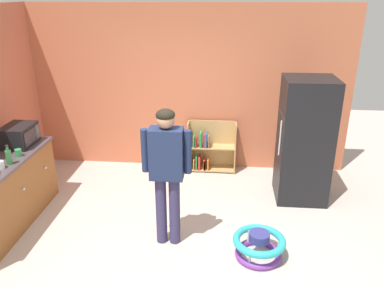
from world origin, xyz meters
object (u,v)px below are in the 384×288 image
green_cup (18,153)px  refrigerator (304,141)px  baby_walker (259,245)px  bookshelf (208,149)px  microwave (19,135)px  standing_person (167,166)px  kitchen_counter (1,196)px  white_cup (1,165)px  green_glass_bottle (9,157)px

green_cup → refrigerator: bearing=13.6°
baby_walker → green_cup: (-3.03, 0.58, 0.79)m
bookshelf → microwave: (-2.51, -1.34, 0.67)m
standing_person → kitchen_counter: bearing=176.4°
baby_walker → white_cup: 3.16m
baby_walker → microwave: size_ratio=1.26×
bookshelf → microwave: size_ratio=1.77×
baby_walker → green_glass_bottle: size_ratio=2.46×
bookshelf → baby_walker: bookshelf is taller
standing_person → microwave: 2.25m
standing_person → baby_walker: bearing=-10.9°
green_glass_bottle → baby_walker: bearing=-6.3°
refrigerator → baby_walker: bearing=-115.3°
baby_walker → standing_person: bearing=169.1°
refrigerator → green_glass_bottle: (-3.71, -1.14, 0.11)m
green_glass_bottle → white_cup: bearing=-107.9°
green_glass_bottle → green_cup: (-0.02, 0.24, -0.05)m
green_glass_bottle → white_cup: green_glass_bottle is taller
kitchen_counter → microwave: (0.02, 0.61, 0.59)m
refrigerator → microwave: refrigerator is taller
white_cup → kitchen_counter: bearing=141.2°
standing_person → white_cup: size_ratio=17.72×
white_cup → baby_walker: bearing=-3.9°
refrigerator → green_glass_bottle: bearing=-162.9°
microwave → green_glass_bottle: (0.19, -0.61, -0.04)m
refrigerator → green_cup: size_ratio=18.74×
baby_walker → white_cup: white_cup is taller
refrigerator → baby_walker: (-0.70, -1.48, -0.73)m
refrigerator → bookshelf: 1.69m
bookshelf → white_cup: bearing=-138.6°
refrigerator → green_glass_bottle: size_ratio=7.24×
bookshelf → green_cup: size_ratio=8.95×
kitchen_counter → refrigerator: bearing=16.2°
baby_walker → refrigerator: bearing=64.7°
white_cup → microwave: bearing=101.1°
green_glass_bottle → bookshelf: bearing=40.1°
bookshelf → white_cup: 3.20m
microwave → green_cup: (0.17, -0.37, -0.09)m
refrigerator → microwave: size_ratio=3.71×
bookshelf → green_glass_bottle: 3.10m
standing_person → bookshelf: bearing=79.7°
refrigerator → white_cup: size_ratio=18.74×
standing_person → refrigerator: bearing=35.7°
refrigerator → baby_walker: size_ratio=2.95×
baby_walker → microwave: bearing=163.5°
bookshelf → green_cup: (-2.34, -1.72, 0.58)m
kitchen_counter → microwave: bearing=88.0°
kitchen_counter → bookshelf: bearing=37.6°
refrigerator → bookshelf: bearing=149.6°
refrigerator → standing_person: 2.18m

